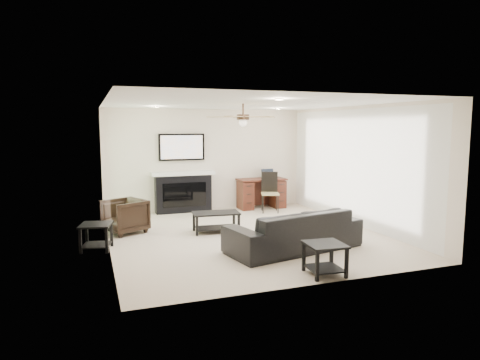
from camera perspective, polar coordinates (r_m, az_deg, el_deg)
The scene contains 10 objects.
room_shell at distance 8.17m, azimuth 1.69°, elevation 4.40°, with size 5.50×5.54×2.52m.
sofa at distance 7.32m, azimuth 7.21°, elevation -6.62°, with size 2.33×0.91×0.68m, color black.
armchair at distance 8.68m, azimuth -15.13°, elevation -4.67°, with size 0.71×0.73×0.67m, color black.
coffee_table at distance 8.48m, azimuth -3.21°, elevation -5.64°, with size 0.90×0.50×0.40m, color black.
end_table_near at distance 6.22m, azimuth 11.22°, elevation -10.28°, with size 0.52×0.52×0.45m, color black.
end_table_left at distance 7.66m, azimuth -18.60°, elevation -7.21°, with size 0.50×0.50×0.45m, color black.
fireplace_unit at distance 10.39m, azimuth -7.59°, elevation 0.90°, with size 1.52×0.34×1.91m, color black.
desk at distance 10.93m, azimuth 2.87°, elevation -1.79°, with size 1.22×0.56×0.76m, color #3A130E.
desk_chair at distance 10.41m, azimuth 4.03°, elevation -1.66°, with size 0.42×0.44×0.97m, color black.
laptop at distance 10.92m, azimuth 3.90°, elevation 0.82°, with size 0.33×0.24×0.23m, color black.
Camera 1 is at (-2.78, -7.53, 2.07)m, focal length 32.00 mm.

